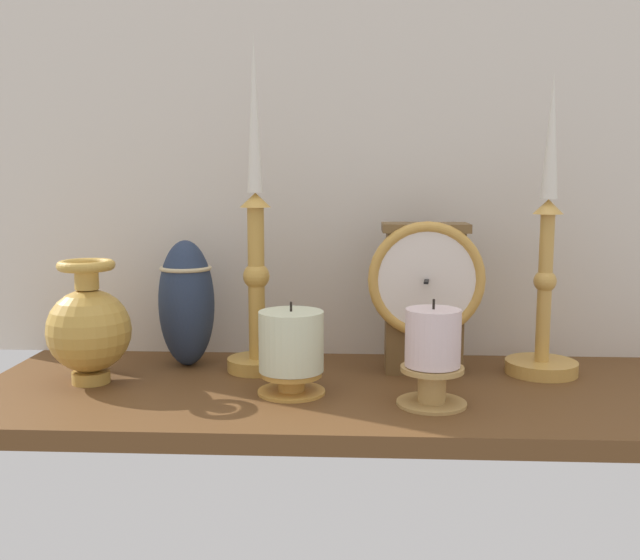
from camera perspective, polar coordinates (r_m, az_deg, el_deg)
The scene contains 9 objects.
ground_plane at distance 93.59cm, azimuth 3.28°, elevation -9.28°, with size 100.00×36.00×2.40cm, color brown.
back_wall at distance 108.01cm, azimuth 3.37°, elevation 11.14°, with size 120.00×2.00×65.00cm, color beige.
mantel_clock at distance 98.45cm, azimuth 8.42°, elevation -1.03°, with size 15.75×9.34×21.28cm.
candlestick_tall_left at distance 98.35cm, azimuth -5.17°, elevation 1.28°, with size 8.48×8.48×46.17cm.
candlestick_tall_center at distance 101.37cm, azimuth 17.67°, elevation -0.37°, with size 9.87×9.87×40.85cm.
brass_vase_bulbous at distance 97.46cm, azimuth -18.21°, elevation -3.70°, with size 10.96×10.96×16.36cm.
pillar_candle_front at distance 85.30cm, azimuth 9.06°, elevation -5.91°, with size 8.39×8.39×12.82cm.
pillar_candle_near_clock at distance 88.95cm, azimuth -2.33°, elevation -5.62°, with size 8.54×8.54×11.70cm.
tall_ceramic_vase at distance 103.42cm, azimuth -10.70°, elevation -1.78°, with size 7.97×7.97×18.21cm.
Camera 1 is at (-0.75, -89.34, 26.65)cm, focal length 39.71 mm.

